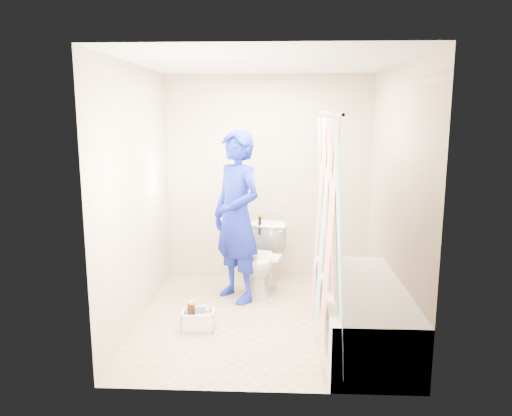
{
  "coord_description": "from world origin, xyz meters",
  "views": [
    {
      "loc": [
        0.13,
        -4.55,
        1.97
      ],
      "look_at": [
        -0.1,
        0.23,
        1.05
      ],
      "focal_mm": 35.0,
      "sensor_mm": 36.0,
      "label": 1
    }
  ],
  "objects_px": {
    "plumber": "(237,217)",
    "cleaning_caddy": "(199,320)",
    "toilet": "(262,259)",
    "bathtub": "(361,311)"
  },
  "relations": [
    {
      "from": "bathtub",
      "to": "cleaning_caddy",
      "type": "relative_size",
      "value": 5.7
    },
    {
      "from": "bathtub",
      "to": "cleaning_caddy",
      "type": "distance_m",
      "value": 1.47
    },
    {
      "from": "bathtub",
      "to": "plumber",
      "type": "distance_m",
      "value": 1.62
    },
    {
      "from": "plumber",
      "to": "cleaning_caddy",
      "type": "distance_m",
      "value": 1.16
    },
    {
      "from": "bathtub",
      "to": "toilet",
      "type": "distance_m",
      "value": 1.49
    },
    {
      "from": "toilet",
      "to": "cleaning_caddy",
      "type": "xyz_separation_m",
      "value": [
        -0.54,
        -1.02,
        -0.28
      ]
    },
    {
      "from": "toilet",
      "to": "bathtub",
      "type": "bearing_deg",
      "value": -40.19
    },
    {
      "from": "toilet",
      "to": "plumber",
      "type": "xyz_separation_m",
      "value": [
        -0.26,
        -0.24,
        0.53
      ]
    },
    {
      "from": "plumber",
      "to": "cleaning_caddy",
      "type": "height_order",
      "value": "plumber"
    },
    {
      "from": "bathtub",
      "to": "plumber",
      "type": "bearing_deg",
      "value": 141.15
    }
  ]
}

